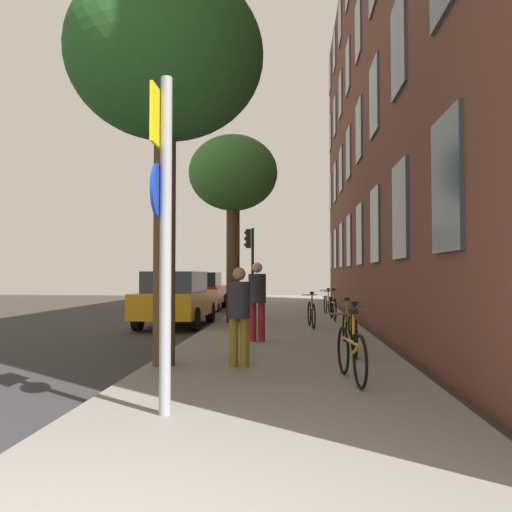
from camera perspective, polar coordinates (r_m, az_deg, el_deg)
name	(u,v)px	position (r m, az deg, el deg)	size (l,w,h in m)	color
ground_plane	(179,322)	(17.67, -8.28, -6.99)	(41.80, 41.80, 0.00)	#332D28
road_asphalt	(116,321)	(18.23, -14.79, -6.77)	(7.00, 38.00, 0.01)	#2D2D30
sidewalk	(286,320)	(17.27, 3.23, -6.92)	(4.20, 38.00, 0.12)	gray
building_facade	(368,99)	(17.75, 11.90, 16.15)	(0.56, 27.00, 14.09)	brown
sign_post	(164,218)	(5.56, -9.91, 4.08)	(0.16, 0.60, 3.48)	gray
traffic_light	(250,253)	(22.43, -0.63, 0.33)	(0.43, 0.24, 3.39)	black
tree_near	(166,59)	(9.19, -9.71, 20.16)	(3.15, 3.15, 6.28)	#4C3823
tree_far	(233,176)	(16.13, -2.47, 8.59)	(2.67, 2.67, 5.61)	#4C3823
bicycle_0	(351,353)	(7.32, 10.20, -10.20)	(0.42, 1.66, 0.97)	black
bicycle_1	(354,334)	(9.72, 10.49, -8.22)	(0.42, 1.62, 0.95)	black
bicycle_2	(348,322)	(12.11, 9.82, -7.05)	(0.52, 1.66, 0.91)	black
bicycle_3	(311,313)	(14.45, 5.98, -6.15)	(0.42, 1.64, 0.96)	black
bicycle_4	(333,307)	(16.88, 8.29, -5.50)	(0.42, 1.70, 0.99)	black
bicycle_5	(328,304)	(19.27, 7.72, -5.13)	(0.42, 1.68, 0.94)	black
pedestrian_0	(239,310)	(8.28, -1.83, -5.80)	(0.45, 0.45, 1.54)	olive
pedestrian_1	(257,296)	(11.37, 0.13, -4.34)	(0.48, 0.48, 1.69)	maroon
car_0	(177,298)	(15.97, -8.52, -4.50)	(1.80, 4.31, 1.62)	orange
car_1	(202,291)	(23.24, -5.86, -3.71)	(1.91, 4.09, 1.62)	red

